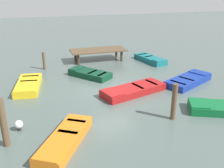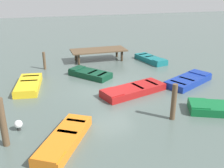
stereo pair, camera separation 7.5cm
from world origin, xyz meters
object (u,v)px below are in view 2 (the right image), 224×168
at_px(rowboat_orange, 64,139).
at_px(rowboat_teal, 151,59).
at_px(rowboat_dark_green, 90,74).
at_px(mooring_piling_near_right, 44,61).
at_px(rowboat_blue, 189,80).
at_px(marker_buoy, 18,124).
at_px(dock_segment, 99,51).
at_px(rowboat_yellow, 29,85).
at_px(mooring_piling_mid_right, 174,102).
at_px(mooring_piling_far_left, 3,123).
at_px(rowboat_red, 133,90).

relative_size(rowboat_orange, rowboat_teal, 1.08).
relative_size(rowboat_dark_green, mooring_piling_near_right, 2.33).
xyz_separation_m(rowboat_blue, rowboat_orange, (-8.55, -4.53, 0.00)).
bearing_deg(rowboat_blue, marker_buoy, 168.73).
bearing_deg(mooring_piling_near_right, dock_segment, 14.12).
relative_size(rowboat_yellow, marker_buoy, 7.23).
xyz_separation_m(rowboat_blue, mooring_piling_mid_right, (-3.37, -3.94, 0.68)).
relative_size(rowboat_blue, mooring_piling_far_left, 1.86).
bearing_deg(rowboat_orange, rowboat_teal, 170.98).
bearing_deg(rowboat_orange, mooring_piling_near_right, -147.53).
xyz_separation_m(dock_segment, rowboat_yellow, (-5.64, -4.75, -0.62)).
bearing_deg(rowboat_red, mooring_piling_near_right, -69.74).
bearing_deg(mooring_piling_far_left, rowboat_teal, 41.30).
xyz_separation_m(mooring_piling_mid_right, mooring_piling_near_right, (-5.43, 9.69, -0.23)).
xyz_separation_m(dock_segment, mooring_piling_mid_right, (0.95, -10.82, 0.06)).
bearing_deg(mooring_piling_far_left, marker_buoy, 67.40).
bearing_deg(rowboat_red, rowboat_blue, 170.07).
distance_m(dock_segment, marker_buoy, 11.51).
bearing_deg(rowboat_teal, dock_segment, -124.03).
relative_size(mooring_piling_mid_right, marker_buoy, 3.72).
height_order(rowboat_orange, mooring_piling_near_right, mooring_piling_near_right).
distance_m(dock_segment, rowboat_blue, 8.15).
bearing_deg(dock_segment, mooring_piling_far_left, -121.45).
height_order(rowboat_teal, mooring_piling_far_left, mooring_piling_far_left).
relative_size(rowboat_blue, mooring_piling_mid_right, 2.13).
distance_m(rowboat_yellow, rowboat_blue, 10.18).
height_order(rowboat_orange, marker_buoy, marker_buoy).
height_order(rowboat_red, rowboat_dark_green, same).
height_order(dock_segment, mooring_piling_near_right, mooring_piling_near_right).
xyz_separation_m(rowboat_blue, rowboat_teal, (-0.25, 5.31, 0.00)).
bearing_deg(rowboat_yellow, dock_segment, 137.55).
bearing_deg(dock_segment, rowboat_teal, -21.70).
relative_size(rowboat_dark_green, mooring_piling_mid_right, 1.73).
distance_m(rowboat_orange, rowboat_teal, 12.88).
relative_size(rowboat_yellow, mooring_piling_far_left, 1.70).
relative_size(rowboat_orange, marker_buoy, 7.41).
xyz_separation_m(dock_segment, marker_buoy, (-6.04, -9.78, -0.55)).
xyz_separation_m(rowboat_red, rowboat_dark_green, (-1.82, 3.63, 0.00)).
bearing_deg(mooring_piling_far_left, mooring_piling_mid_right, 0.08).
bearing_deg(rowboat_orange, rowboat_red, 163.03).
height_order(dock_segment, marker_buoy, dock_segment).
bearing_deg(rowboat_dark_green, rowboat_teal, -108.44).
relative_size(rowboat_dark_green, rowboat_orange, 0.87).
relative_size(rowboat_red, rowboat_blue, 1.10).
bearing_deg(rowboat_red, rowboat_dark_green, -80.23).
relative_size(rowboat_dark_green, rowboat_teal, 0.94).
distance_m(rowboat_blue, mooring_piling_far_left, 11.51).
height_order(rowboat_red, rowboat_blue, same).
relative_size(rowboat_red, mooring_piling_mid_right, 2.34).
bearing_deg(rowboat_dark_green, mooring_piling_far_left, 105.65).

